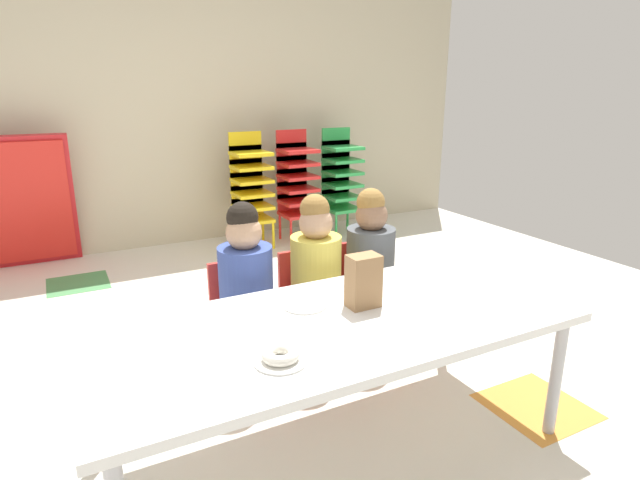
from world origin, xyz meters
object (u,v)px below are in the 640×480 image
(paper_plate_near_edge, at_px, (281,361))
(paper_plate_center_table, at_px, (305,305))
(kid_chair_red_stack, at_px, (296,180))
(donut_powdered_on_plate, at_px, (281,355))
(paper_bag_brown, at_px, (363,281))
(seated_child_middle_seat, at_px, (315,265))
(kid_chair_yellow_stack, at_px, (250,184))
(seated_child_far_right, at_px, (370,256))
(folded_activity_table, at_px, (13,204))
(seated_child_near_camera, at_px, (245,277))
(kid_chair_green_stack, at_px, (340,176))
(craft_table, at_px, (336,330))

(paper_plate_near_edge, distance_m, paper_plate_center_table, 0.45)
(kid_chair_red_stack, relative_size, donut_powdered_on_plate, 8.31)
(kid_chair_red_stack, xyz_separation_m, paper_plate_center_table, (-1.18, -2.62, -0.01))
(kid_chair_red_stack, distance_m, paper_bag_brown, 2.90)
(seated_child_middle_seat, distance_m, donut_powdered_on_plate, 1.00)
(kid_chair_yellow_stack, relative_size, donut_powdered_on_plate, 8.31)
(seated_child_far_right, distance_m, paper_bag_brown, 0.71)
(seated_child_far_right, height_order, paper_bag_brown, seated_child_far_right)
(kid_chair_yellow_stack, height_order, paper_bag_brown, kid_chair_yellow_stack)
(folded_activity_table, height_order, paper_plate_center_table, folded_activity_table)
(folded_activity_table, bearing_deg, seated_child_near_camera, -66.31)
(seated_child_far_right, distance_m, kid_chair_green_stack, 2.40)
(seated_child_near_camera, bearing_deg, paper_plate_center_table, -78.71)
(folded_activity_table, xyz_separation_m, paper_plate_center_table, (1.16, -2.89, 0.03))
(paper_bag_brown, bearing_deg, craft_table, -157.73)
(seated_child_near_camera, xyz_separation_m, kid_chair_green_stack, (1.75, 2.16, 0.02))
(seated_child_near_camera, relative_size, kid_chair_green_stack, 0.88)
(paper_plate_near_edge, bearing_deg, seated_child_far_right, 43.34)
(craft_table, xyz_separation_m, kid_chair_yellow_stack, (0.68, 2.80, 0.05))
(kid_chair_yellow_stack, height_order, donut_powdered_on_plate, kid_chair_yellow_stack)
(paper_plate_center_table, bearing_deg, craft_table, -74.56)
(kid_chair_red_stack, height_order, folded_activity_table, folded_activity_table)
(seated_child_far_right, distance_m, donut_powdered_on_plate, 1.21)
(paper_bag_brown, relative_size, donut_powdered_on_plate, 1.76)
(seated_child_near_camera, relative_size, folded_activity_table, 0.84)
(folded_activity_table, distance_m, paper_bag_brown, 3.30)
(seated_child_far_right, xyz_separation_m, paper_plate_center_table, (-0.61, -0.47, 0.02))
(seated_child_far_right, bearing_deg, seated_child_middle_seat, 180.00)
(seated_child_near_camera, relative_size, paper_plate_center_table, 5.10)
(kid_chair_yellow_stack, bearing_deg, folded_activity_table, 171.82)
(kid_chair_green_stack, relative_size, paper_plate_near_edge, 5.78)
(craft_table, height_order, kid_chair_red_stack, kid_chair_red_stack)
(seated_child_far_right, distance_m, folded_activity_table, 3.01)
(paper_plate_near_edge, height_order, donut_powdered_on_plate, donut_powdered_on_plate)
(folded_activity_table, distance_m, donut_powdered_on_plate, 3.38)
(kid_chair_green_stack, xyz_separation_m, paper_plate_near_edge, (-1.93, -2.99, -0.01))
(kid_chair_yellow_stack, distance_m, paper_plate_center_table, 2.72)
(seated_child_near_camera, height_order, paper_plate_center_table, seated_child_near_camera)
(seated_child_far_right, height_order, paper_plate_near_edge, seated_child_far_right)
(kid_chair_yellow_stack, bearing_deg, paper_bag_brown, -100.66)
(craft_table, distance_m, seated_child_far_right, 0.86)
(paper_plate_center_table, bearing_deg, seated_child_middle_seat, 58.57)
(kid_chair_green_stack, relative_size, folded_activity_table, 0.96)
(craft_table, xyz_separation_m, kid_chair_red_stack, (1.13, 2.80, 0.05))
(seated_child_near_camera, height_order, kid_chair_red_stack, kid_chair_red_stack)
(folded_activity_table, height_order, donut_powdered_on_plate, folded_activity_table)
(kid_chair_green_stack, xyz_separation_m, paper_bag_brown, (-1.45, -2.73, 0.10))
(paper_plate_center_table, bearing_deg, paper_bag_brown, -27.08)
(donut_powdered_on_plate, bearing_deg, kid_chair_red_stack, 64.14)
(paper_plate_near_edge, xyz_separation_m, donut_powdered_on_plate, (0.00, 0.00, 0.02))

